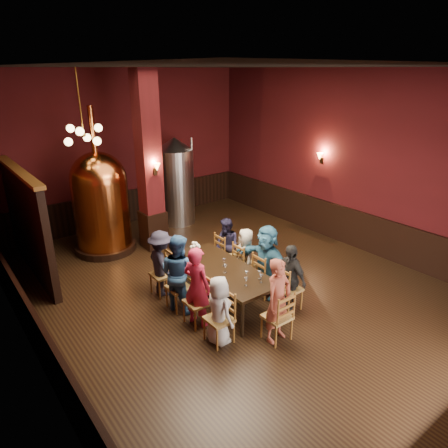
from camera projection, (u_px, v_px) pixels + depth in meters
room at (228, 186)px, 8.04m from camera, size 10.00×10.02×4.50m
wainscot_right at (341, 223)px, 10.95m from camera, size 0.08×9.90×1.00m
wainscot_back at (128, 206)px, 12.32m from camera, size 7.90×0.08×1.00m
wainscot_left at (35, 333)px, 6.41m from camera, size 0.08×9.90×1.00m
column at (149, 164)px, 9.93m from camera, size 0.58×0.58×4.50m
partition at (28, 225)px, 8.94m from camera, size 0.22×3.50×2.40m
pendant_cluster at (84, 135)px, 8.83m from camera, size 0.90×0.90×1.70m
sconce_wall at (322, 158)px, 10.88m from camera, size 0.20×0.20×0.36m
sconce_column at (155, 168)px, 9.73m from camera, size 0.20×0.20×0.36m
dining_table at (223, 271)px, 7.98m from camera, size 1.03×2.41×0.75m
chair_0 at (219, 319)px, 6.85m from camera, size 0.47×0.47×0.92m
person_0 at (219, 310)px, 6.78m from camera, size 0.42×0.63×1.26m
chair_1 at (197, 302)px, 7.34m from camera, size 0.47×0.47×0.92m
person_1 at (197, 287)px, 7.23m from camera, size 0.53×0.66×1.56m
chair_2 at (179, 287)px, 7.83m from camera, size 0.47×0.47×0.92m
person_2 at (178, 273)px, 7.72m from camera, size 0.62×0.85×1.57m
chair_3 at (162, 274)px, 8.33m from camera, size 0.47×0.47×0.92m
person_3 at (162, 263)px, 8.24m from camera, size 0.62×0.97×1.42m
chair_4 at (289, 288)px, 7.80m from camera, size 0.47×0.47×0.92m
person_4 at (290, 278)px, 7.72m from camera, size 0.38×0.83×1.39m
chair_5 at (266, 275)px, 8.30m from camera, size 0.47×0.47×0.92m
person_5 at (266, 261)px, 8.18m from camera, size 0.52×1.46×1.56m
chair_6 at (245, 263)px, 8.79m from camera, size 0.47×0.47×0.92m
person_6 at (245, 256)px, 8.72m from camera, size 0.62×0.73×1.27m
chair_7 at (227, 253)px, 9.29m from camera, size 0.47×0.47×0.92m
person_7 at (227, 246)px, 9.22m from camera, size 0.32×0.63×1.30m
chair_8 at (277, 316)px, 6.91m from camera, size 0.47×0.47×0.92m
person_8 at (278, 301)px, 6.80m from camera, size 0.61×0.44×1.55m
copper_kettle at (101, 201)px, 10.07m from camera, size 1.80×1.80×3.68m
steel_vessel at (176, 181)px, 11.99m from camera, size 1.16×1.16×2.62m
rose_vase at (196, 247)px, 8.31m from camera, size 0.22×0.22×0.37m
wine_glass_0 at (246, 282)px, 7.29m from camera, size 0.07×0.07×0.17m
wine_glass_1 at (192, 253)px, 8.40m from camera, size 0.07×0.07×0.17m
wine_glass_2 at (194, 253)px, 8.41m from camera, size 0.07×0.07×0.17m
wine_glass_3 at (261, 279)px, 7.39m from camera, size 0.07×0.07×0.17m
wine_glass_4 at (224, 263)px, 8.01m from camera, size 0.07×0.07×0.17m
wine_glass_5 at (260, 275)px, 7.52m from camera, size 0.07×0.07×0.17m
wine_glass_6 at (247, 275)px, 7.51m from camera, size 0.07×0.07×0.17m
wine_glass_7 at (225, 269)px, 7.76m from camera, size 0.07×0.07×0.17m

